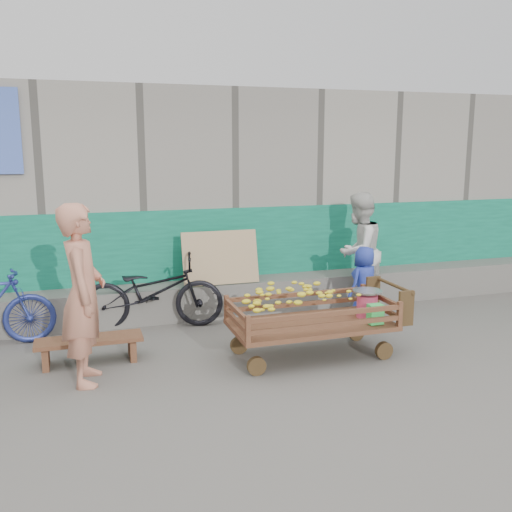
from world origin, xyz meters
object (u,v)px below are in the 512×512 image
object	(u,v)px
banana_cart	(309,308)
vendor_man	(83,295)
woman	(358,251)
bicycle_dark	(152,292)
child	(364,283)
bench	(89,345)

from	to	relation	value
banana_cart	vendor_man	distance (m)	2.29
banana_cart	woman	xyz separation A→B (m)	(1.37, 1.51, 0.27)
bicycle_dark	child	bearing A→B (deg)	-89.14
banana_cart	vendor_man	bearing A→B (deg)	178.82
woman	bicycle_dark	distance (m)	2.83
bench	woman	xyz separation A→B (m)	(3.61, 0.97, 0.61)
bench	bicycle_dark	size ratio (longest dim) A/B	0.62
bench	vendor_man	bearing A→B (deg)	-94.36
banana_cart	bench	world-z (taller)	banana_cart
woman	banana_cart	bearing A→B (deg)	15.86
vendor_man	child	size ratio (longest dim) A/B	1.79
banana_cart	bench	xyz separation A→B (m)	(-2.23, 0.54, -0.34)
banana_cart	vendor_man	xyz separation A→B (m)	(-2.27, 0.05, 0.32)
vendor_man	bicycle_dark	distance (m)	1.75
vendor_man	child	xyz separation A→B (m)	(3.50, 1.02, -0.38)
banana_cart	bench	bearing A→B (deg)	166.45
child	woman	bearing A→B (deg)	-131.32
bench	banana_cart	bearing A→B (deg)	-13.55
vendor_man	woman	xyz separation A→B (m)	(3.64, 1.46, -0.05)
bench	bicycle_dark	bearing A→B (deg)	51.36
bench	bicycle_dark	world-z (taller)	bicycle_dark
bench	child	size ratio (longest dim) A/B	1.13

